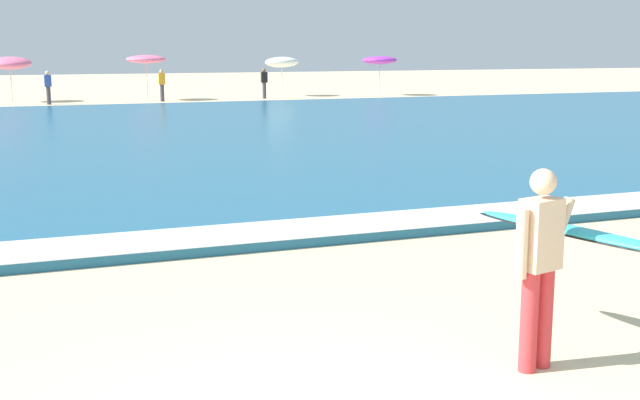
{
  "coord_description": "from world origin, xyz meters",
  "views": [
    {
      "loc": [
        -2.05,
        -4.48,
        2.71
      ],
      "look_at": [
        1.06,
        3.58,
        1.1
      ],
      "focal_mm": 46.37,
      "sensor_mm": 36.0,
      "label": 1
    }
  ],
  "objects_px": {
    "beach_umbrella_1": "(10,63)",
    "beach_umbrella_4": "(380,60)",
    "beachgoer_near_row_right": "(264,82)",
    "beach_umbrella_2": "(146,59)",
    "beach_umbrella_3": "(282,62)",
    "beachgoer_near_row_left": "(48,87)",
    "beachgoer_near_row_mid": "(162,84)",
    "surfer_with_board": "(556,249)"
  },
  "relations": [
    {
      "from": "surfer_with_board",
      "to": "beach_umbrella_2",
      "type": "bearing_deg",
      "value": 85.85
    },
    {
      "from": "beach_umbrella_3",
      "to": "beach_umbrella_1",
      "type": "bearing_deg",
      "value": 179.65
    },
    {
      "from": "beach_umbrella_3",
      "to": "beachgoer_near_row_mid",
      "type": "distance_m",
      "value": 7.3
    },
    {
      "from": "beach_umbrella_1",
      "to": "beachgoer_near_row_left",
      "type": "height_order",
      "value": "beach_umbrella_1"
    },
    {
      "from": "beachgoer_near_row_left",
      "to": "beachgoer_near_row_right",
      "type": "xyz_separation_m",
      "value": [
        10.84,
        0.63,
        0.0
      ]
    },
    {
      "from": "beach_umbrella_3",
      "to": "beachgoer_near_row_mid",
      "type": "xyz_separation_m",
      "value": [
        -6.95,
        -1.99,
        -1.01
      ]
    },
    {
      "from": "surfer_with_board",
      "to": "beachgoer_near_row_left",
      "type": "bearing_deg",
      "value": 93.52
    },
    {
      "from": "surfer_with_board",
      "to": "beach_umbrella_3",
      "type": "distance_m",
      "value": 39.17
    },
    {
      "from": "beach_umbrella_2",
      "to": "beachgoer_near_row_right",
      "type": "relative_size",
      "value": 1.45
    },
    {
      "from": "beach_umbrella_3",
      "to": "beach_umbrella_4",
      "type": "distance_m",
      "value": 5.45
    },
    {
      "from": "surfer_with_board",
      "to": "beach_umbrella_2",
      "type": "xyz_separation_m",
      "value": [
        2.68,
        36.98,
        1.04
      ]
    },
    {
      "from": "surfer_with_board",
      "to": "beachgoer_near_row_mid",
      "type": "distance_m",
      "value": 35.97
    },
    {
      "from": "beach_umbrella_1",
      "to": "beach_umbrella_2",
      "type": "distance_m",
      "value": 6.52
    },
    {
      "from": "beach_umbrella_2",
      "to": "beach_umbrella_4",
      "type": "relative_size",
      "value": 1.04
    },
    {
      "from": "beach_umbrella_1",
      "to": "beach_umbrella_3",
      "type": "distance_m",
      "value": 13.95
    },
    {
      "from": "beach_umbrella_4",
      "to": "beachgoer_near_row_right",
      "type": "height_order",
      "value": "beach_umbrella_4"
    },
    {
      "from": "beachgoer_near_row_right",
      "to": "beach_umbrella_4",
      "type": "bearing_deg",
      "value": 3.02
    },
    {
      "from": "beach_umbrella_3",
      "to": "beach_umbrella_4",
      "type": "bearing_deg",
      "value": -13.68
    },
    {
      "from": "beach_umbrella_1",
      "to": "beachgoer_near_row_mid",
      "type": "height_order",
      "value": "beach_umbrella_1"
    },
    {
      "from": "beachgoer_near_row_left",
      "to": "beachgoer_near_row_right",
      "type": "height_order",
      "value": "same"
    },
    {
      "from": "beach_umbrella_3",
      "to": "beachgoer_near_row_left",
      "type": "distance_m",
      "value": 12.61
    },
    {
      "from": "beach_umbrella_2",
      "to": "beach_umbrella_3",
      "type": "xyz_separation_m",
      "value": [
        7.5,
        0.84,
        -0.21
      ]
    },
    {
      "from": "beach_umbrella_4",
      "to": "beachgoer_near_row_right",
      "type": "xyz_separation_m",
      "value": [
        -6.82,
        -0.36,
        -1.1
      ]
    },
    {
      "from": "surfer_with_board",
      "to": "beachgoer_near_row_mid",
      "type": "bearing_deg",
      "value": 84.85
    },
    {
      "from": "beach_umbrella_1",
      "to": "beachgoer_near_row_left",
      "type": "xyz_separation_m",
      "value": [
        1.59,
        -2.36,
        -1.06
      ]
    },
    {
      "from": "beach_umbrella_1",
      "to": "beach_umbrella_4",
      "type": "xyz_separation_m",
      "value": [
        19.25,
        -1.37,
        0.04
      ]
    },
    {
      "from": "beach_umbrella_2",
      "to": "beachgoer_near_row_left",
      "type": "xyz_separation_m",
      "value": [
        -4.86,
        -1.43,
        -1.22
      ]
    },
    {
      "from": "surfer_with_board",
      "to": "beachgoer_near_row_left",
      "type": "xyz_separation_m",
      "value": [
        -2.18,
        35.54,
        -0.18
      ]
    },
    {
      "from": "beach_umbrella_4",
      "to": "beach_umbrella_2",
      "type": "bearing_deg",
      "value": 178.01
    },
    {
      "from": "beach_umbrella_2",
      "to": "beach_umbrella_3",
      "type": "bearing_deg",
      "value": 6.42
    },
    {
      "from": "beachgoer_near_row_mid",
      "to": "beachgoer_near_row_right",
      "type": "bearing_deg",
      "value": 3.62
    },
    {
      "from": "surfer_with_board",
      "to": "beach_umbrella_3",
      "type": "xyz_separation_m",
      "value": [
        10.18,
        37.82,
        0.83
      ]
    },
    {
      "from": "beach_umbrella_1",
      "to": "beach_umbrella_2",
      "type": "height_order",
      "value": "beach_umbrella_2"
    },
    {
      "from": "beachgoer_near_row_mid",
      "to": "beach_umbrella_2",
      "type": "bearing_deg",
      "value": 115.44
    },
    {
      "from": "beach_umbrella_3",
      "to": "beachgoer_near_row_right",
      "type": "distance_m",
      "value": 2.46
    },
    {
      "from": "surfer_with_board",
      "to": "beach_umbrella_2",
      "type": "distance_m",
      "value": 37.09
    },
    {
      "from": "beach_umbrella_4",
      "to": "beachgoer_near_row_mid",
      "type": "bearing_deg",
      "value": -176.72
    },
    {
      "from": "beach_umbrella_1",
      "to": "beachgoer_near_row_mid",
      "type": "relative_size",
      "value": 1.44
    },
    {
      "from": "surfer_with_board",
      "to": "beach_umbrella_3",
      "type": "relative_size",
      "value": 1.05
    },
    {
      "from": "beach_umbrella_1",
      "to": "beachgoer_near_row_right",
      "type": "relative_size",
      "value": 1.44
    },
    {
      "from": "beach_umbrella_1",
      "to": "beach_umbrella_4",
      "type": "distance_m",
      "value": 19.3
    },
    {
      "from": "beach_umbrella_3",
      "to": "beachgoer_near_row_right",
      "type": "bearing_deg",
      "value": -132.79
    }
  ]
}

